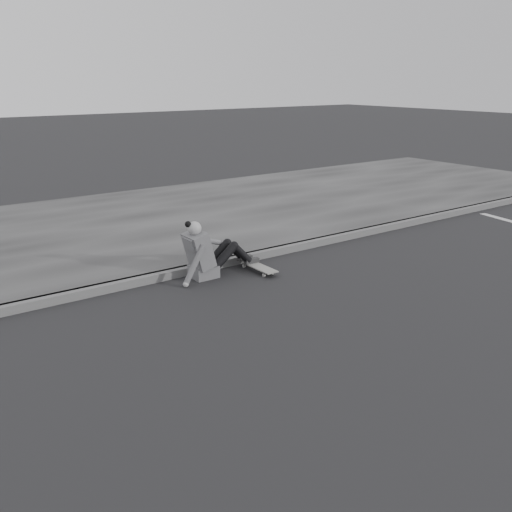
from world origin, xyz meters
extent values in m
plane|color=black|center=(0.00, 0.00, 0.00)|extent=(80.00, 80.00, 0.00)
cube|color=#515151|center=(0.00, 2.58, 0.06)|extent=(24.00, 0.16, 0.12)
cube|color=#343434|center=(0.00, 5.60, 0.06)|extent=(24.00, 6.00, 0.12)
cylinder|color=#9D9C98|center=(0.71, 1.81, 0.03)|extent=(0.03, 0.05, 0.05)
cylinder|color=#9D9C98|center=(0.86, 1.81, 0.03)|extent=(0.03, 0.05, 0.05)
cylinder|color=#9D9C98|center=(0.71, 2.33, 0.03)|extent=(0.03, 0.05, 0.05)
cylinder|color=#9D9C98|center=(0.86, 2.33, 0.03)|extent=(0.03, 0.05, 0.05)
cube|color=#2A2A2C|center=(0.78, 1.81, 0.06)|extent=(0.16, 0.04, 0.03)
cube|color=#2A2A2C|center=(0.78, 2.33, 0.06)|extent=(0.16, 0.04, 0.03)
cube|color=slate|center=(0.78, 2.07, 0.08)|extent=(0.20, 0.78, 0.02)
cube|color=#525154|center=(-0.02, 2.32, 0.09)|extent=(0.36, 0.34, 0.18)
cube|color=#525154|center=(-0.09, 2.32, 0.43)|extent=(0.37, 0.40, 0.57)
cube|color=#525154|center=(-0.22, 2.32, 0.55)|extent=(0.14, 0.30, 0.20)
cylinder|color=#959595|center=(-0.14, 2.32, 0.67)|extent=(0.09, 0.09, 0.08)
sphere|color=#959595|center=(-0.15, 2.32, 0.76)|extent=(0.20, 0.20, 0.20)
sphere|color=black|center=(-0.24, 2.34, 0.83)|extent=(0.09, 0.09, 0.09)
cylinder|color=black|center=(0.30, 2.23, 0.28)|extent=(0.43, 0.13, 0.39)
cylinder|color=black|center=(0.30, 2.41, 0.28)|extent=(0.43, 0.13, 0.39)
cylinder|color=black|center=(0.60, 2.23, 0.28)|extent=(0.35, 0.11, 0.36)
cylinder|color=black|center=(0.60, 2.41, 0.28)|extent=(0.35, 0.11, 0.36)
sphere|color=black|center=(0.46, 2.23, 0.42)|extent=(0.13, 0.13, 0.13)
sphere|color=black|center=(0.46, 2.41, 0.42)|extent=(0.13, 0.13, 0.13)
cube|color=#2A2A2A|center=(0.78, 2.23, 0.12)|extent=(0.24, 0.08, 0.07)
cube|color=#2A2A2A|center=(0.78, 2.41, 0.12)|extent=(0.24, 0.08, 0.07)
cylinder|color=#525154|center=(-0.29, 2.11, 0.29)|extent=(0.38, 0.08, 0.58)
sphere|color=#959595|center=(-0.44, 2.10, 0.04)|extent=(0.08, 0.08, 0.08)
cylinder|color=#525154|center=(0.15, 2.48, 0.49)|extent=(0.48, 0.08, 0.21)
camera|label=1|loc=(-4.01, -4.53, 2.82)|focal=40.00mm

